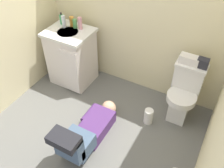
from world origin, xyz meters
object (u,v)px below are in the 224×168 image
object	(u,v)px
soap_dispenser	(62,19)
bottle_amber	(72,21)
paper_towel_roll	(148,116)
tissue_box	(189,60)
faucet	(74,23)
bottle_pink	(80,23)
toiletry_bag	(203,63)
toilet	(184,94)
vanity_cabinet	(72,57)
person_plumber	(86,132)
bottle_green	(75,24)
bottle_clear	(64,22)

from	to	relation	value
soap_dispenser	bottle_amber	bearing A→B (deg)	7.77
soap_dispenser	paper_towel_roll	distance (m)	1.73
tissue_box	bottle_amber	bearing A→B (deg)	-179.34
faucet	bottle_pink	distance (m)	0.11
toiletry_bag	bottle_amber	distance (m)	1.75
toiletry_bag	bottle_pink	xyz separation A→B (m)	(-1.60, -0.04, 0.10)
tissue_box	toiletry_bag	xyz separation A→B (m)	(0.15, 0.00, 0.01)
toilet	soap_dispenser	distance (m)	1.87
toilet	toiletry_bag	xyz separation A→B (m)	(0.11, 0.09, 0.44)
toiletry_bag	bottle_amber	bearing A→B (deg)	-179.40
faucet	toiletry_bag	bearing A→B (deg)	0.64
paper_towel_roll	faucet	bearing A→B (deg)	163.31
paper_towel_roll	bottle_pink	bearing A→B (deg)	162.63
bottle_pink	tissue_box	bearing A→B (deg)	1.39
vanity_cabinet	person_plumber	bearing A→B (deg)	-47.47
tissue_box	bottle_amber	world-z (taller)	bottle_amber
person_plumber	paper_towel_roll	size ratio (longest dim) A/B	5.05
faucet	person_plumber	bearing A→B (deg)	-51.78
person_plumber	vanity_cabinet	bearing A→B (deg)	132.53
bottle_amber	paper_towel_roll	world-z (taller)	bottle_amber
bottle_green	paper_towel_roll	distance (m)	1.54
vanity_cabinet	tissue_box	bearing A→B (deg)	6.05
bottle_clear	bottle_green	bearing A→B (deg)	24.42
toilet	faucet	world-z (taller)	faucet
bottle_pink	paper_towel_roll	xyz separation A→B (m)	(1.20, -0.37, -0.80)
tissue_box	bottle_pink	xyz separation A→B (m)	(-1.45, -0.04, 0.10)
faucet	bottle_pink	size ratio (longest dim) A/B	0.62
bottle_clear	bottle_amber	xyz separation A→B (m)	(0.07, 0.09, -0.02)
person_plumber	bottle_clear	bearing A→B (deg)	134.31
faucet	vanity_cabinet	bearing A→B (deg)	-88.69
bottle_clear	vanity_cabinet	bearing A→B (deg)	-28.98
bottle_amber	bottle_green	size ratio (longest dim) A/B	1.09
bottle_amber	tissue_box	bearing A→B (deg)	0.66
toiletry_bag	bottle_amber	world-z (taller)	bottle_amber
toilet	bottle_pink	xyz separation A→B (m)	(-1.50, 0.06, 0.53)
vanity_cabinet	bottle_pink	distance (m)	0.51
toilet	tissue_box	xyz separation A→B (m)	(-0.04, 0.09, 0.43)
soap_dispenser	bottle_green	world-z (taller)	soap_dispenser
vanity_cabinet	faucet	world-z (taller)	faucet
bottle_pink	paper_towel_roll	distance (m)	1.49
tissue_box	paper_towel_roll	world-z (taller)	tissue_box
bottle_clear	soap_dispenser	bearing A→B (deg)	141.94
vanity_cabinet	toiletry_bag	xyz separation A→B (m)	(1.71, 0.16, 0.39)
toilet	bottle_clear	world-z (taller)	bottle_clear
toilet	paper_towel_roll	size ratio (longest dim) A/B	3.56
vanity_cabinet	bottle_amber	bearing A→B (deg)	106.31
soap_dispenser	paper_towel_roll	bearing A→B (deg)	-13.95
vanity_cabinet	toiletry_bag	bearing A→B (deg)	5.52
faucet	paper_towel_roll	world-z (taller)	faucet
vanity_cabinet	soap_dispenser	xyz separation A→B (m)	(-0.19, 0.13, 0.47)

